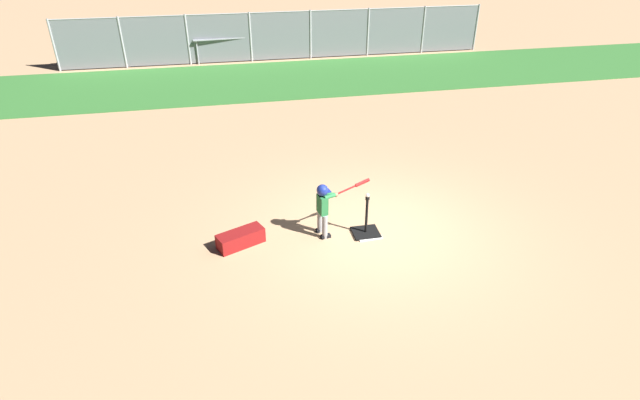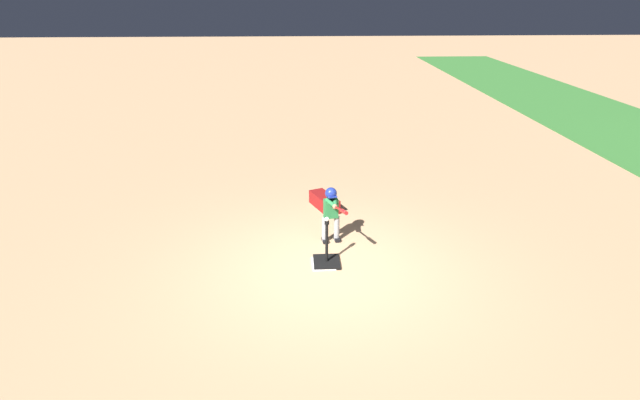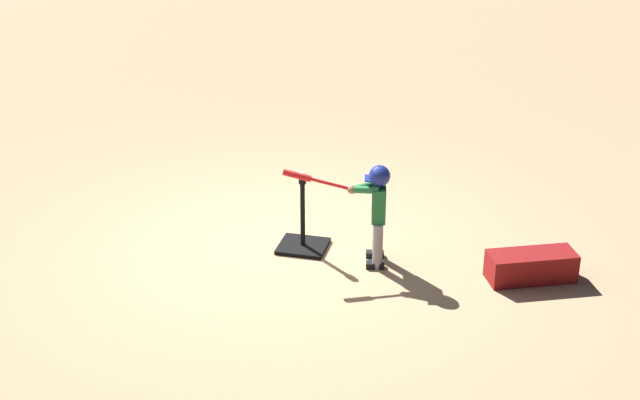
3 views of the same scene
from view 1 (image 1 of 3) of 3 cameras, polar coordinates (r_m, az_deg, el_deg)
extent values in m
plane|color=tan|center=(9.43, 6.67, -3.49)|extent=(90.00, 90.00, 0.00)
cube|color=#33702D|center=(18.69, -3.18, 13.71)|extent=(56.00, 4.89, 0.02)
cylinder|color=#9E9EA3|center=(21.80, -28.14, 15.30)|extent=(0.08, 0.08, 1.91)
cylinder|color=#9E9EA3|center=(21.28, -21.66, 16.37)|extent=(0.08, 0.08, 1.91)
cylinder|color=#9E9EA3|center=(21.02, -14.87, 17.28)|extent=(0.08, 0.08, 1.91)
cylinder|color=#9E9EA3|center=(21.05, -7.95, 17.95)|extent=(0.08, 0.08, 1.91)
cylinder|color=#9E9EA3|center=(21.36, -1.10, 18.38)|extent=(0.08, 0.08, 1.91)
cylinder|color=#9E9EA3|center=(21.93, 5.50, 18.56)|extent=(0.08, 0.08, 1.91)
cylinder|color=#9E9EA3|center=(22.75, 11.70, 18.51)|extent=(0.08, 0.08, 1.91)
cylinder|color=#9E9EA3|center=(23.79, 17.41, 18.30)|extent=(0.08, 0.08, 1.91)
cube|color=slate|center=(21.17, -4.50, 18.20)|extent=(17.03, 0.02, 1.83)
cylinder|color=#9E9EA3|center=(21.01, -4.61, 20.64)|extent=(17.03, 0.04, 0.04)
cube|color=white|center=(9.31, 5.47, -3.84)|extent=(0.46, 0.46, 0.02)
cube|color=black|center=(9.32, 5.24, -3.71)|extent=(0.49, 0.44, 0.04)
cylinder|color=black|center=(9.13, 5.34, -1.81)|extent=(0.05, 0.05, 0.69)
cylinder|color=black|center=(8.94, 5.45, 0.20)|extent=(0.08, 0.08, 0.05)
cylinder|color=gray|center=(9.22, -0.01, -2.40)|extent=(0.12, 0.12, 0.47)
cube|color=black|center=(9.33, 0.10, -3.45)|extent=(0.19, 0.12, 0.06)
cylinder|color=gray|center=(9.04, 0.55, -3.10)|extent=(0.12, 0.12, 0.47)
cube|color=black|center=(9.16, 0.66, -4.16)|extent=(0.19, 0.12, 0.06)
cube|color=#236B38|center=(8.91, 0.27, -0.51)|extent=(0.18, 0.27, 0.35)
sphere|color=#936B4C|center=(8.78, 0.28, 1.06)|extent=(0.18, 0.18, 0.18)
sphere|color=navy|center=(8.77, 0.28, 1.12)|extent=(0.21, 0.21, 0.21)
cube|color=navy|center=(8.82, 0.80, 1.08)|extent=(0.14, 0.17, 0.01)
cylinder|color=#236B38|center=(8.91, 0.95, 0.66)|extent=(0.29, 0.10, 0.10)
cylinder|color=#236B38|center=(8.85, 1.16, 0.43)|extent=(0.28, 0.20, 0.10)
sphere|color=#936B4C|center=(8.94, 1.82, 0.62)|extent=(0.09, 0.09, 0.09)
cylinder|color=red|center=(9.02, 3.69, 1.46)|extent=(0.65, 0.16, 0.20)
cylinder|color=red|center=(9.08, 4.87, 1.99)|extent=(0.29, 0.12, 0.13)
cylinder|color=black|center=(8.93, 1.71, 0.57)|extent=(0.04, 0.05, 0.05)
sphere|color=white|center=(8.91, 5.47, 0.54)|extent=(0.07, 0.07, 0.07)
cube|color=#93969E|center=(23.37, -23.07, 15.45)|extent=(2.85, 0.33, 0.04)
cube|color=#93969E|center=(23.66, -22.83, 15.03)|extent=(2.85, 0.39, 0.04)
cube|color=#93969E|center=(22.71, -23.52, 15.74)|extent=(2.85, 0.33, 0.04)
cube|color=#93969E|center=(23.00, -23.27, 15.31)|extent=(2.85, 0.39, 0.04)
cube|color=#93969E|center=(22.05, -23.99, 16.06)|extent=(2.85, 0.33, 0.04)
cube|color=#93969E|center=(22.34, -23.73, 15.61)|extent=(2.85, 0.39, 0.04)
cylinder|color=#93969E|center=(23.39, -19.68, 15.73)|extent=(0.06, 0.06, 0.30)
cylinder|color=#93969E|center=(21.86, -20.35, 15.51)|extent=(0.06, 0.06, 0.87)
cylinder|color=#93969E|center=(22.56, -20.14, 16.34)|extent=(0.11, 1.54, 0.61)
cylinder|color=#93969E|center=(23.96, -26.01, 14.81)|extent=(0.06, 0.06, 0.30)
cylinder|color=#93969E|center=(22.47, -27.08, 14.51)|extent=(0.06, 0.06, 0.87)
cylinder|color=#93969E|center=(23.16, -26.69, 15.36)|extent=(0.11, 1.54, 0.61)
cube|color=#93969E|center=(22.47, -10.66, 16.80)|extent=(2.81, 0.46, 0.04)
cube|color=#93969E|center=(22.78, -10.68, 16.27)|extent=(2.82, 0.52, 0.04)
cube|color=#93969E|center=(21.76, -10.50, 17.25)|extent=(2.81, 0.46, 0.04)
cube|color=#93969E|center=(22.08, -10.53, 16.69)|extent=(2.82, 0.52, 0.04)
cube|color=#93969E|center=(21.06, -10.34, 17.72)|extent=(2.81, 0.46, 0.04)
cube|color=#93969E|center=(21.37, -10.37, 17.14)|extent=(2.82, 0.52, 0.04)
cylinder|color=#93969E|center=(22.92, -7.38, 16.92)|extent=(0.06, 0.06, 0.33)
cylinder|color=#93969E|center=(21.34, -6.65, 16.88)|extent=(0.06, 0.06, 0.95)
cylinder|color=#93969E|center=(22.06, -7.08, 17.72)|extent=(0.18, 1.59, 0.67)
cylinder|color=#93969E|center=(22.66, -14.06, 16.17)|extent=(0.06, 0.06, 0.33)
cylinder|color=#93969E|center=(21.05, -13.84, 16.08)|extent=(0.06, 0.06, 0.95)
cylinder|color=#93969E|center=(21.79, -14.06, 16.94)|extent=(0.18, 1.59, 0.67)
cube|color=#93969E|center=(24.53, 10.81, 17.86)|extent=(3.16, 0.63, 0.04)
cube|color=#93969E|center=(24.80, 10.45, 17.36)|extent=(3.17, 0.69, 0.04)
cube|color=#93969E|center=(23.93, 11.64, 18.27)|extent=(3.16, 0.63, 0.04)
cube|color=#93969E|center=(24.20, 11.27, 17.75)|extent=(3.17, 0.69, 0.04)
cube|color=#93969E|center=(23.34, 12.52, 18.70)|extent=(3.16, 0.63, 0.04)
cube|color=#93969E|center=(23.60, 12.12, 18.17)|extent=(3.17, 0.69, 0.04)
cylinder|color=#93969E|center=(25.50, 13.49, 17.68)|extent=(0.06, 0.06, 0.34)
cylinder|color=#93969E|center=(24.20, 15.50, 17.59)|extent=(0.06, 0.06, 0.97)
cylinder|color=#93969E|center=(24.78, 14.57, 18.38)|extent=(0.25, 1.53, 0.68)
cylinder|color=#93969E|center=(24.11, 7.30, 17.56)|extent=(0.06, 0.06, 0.34)
cylinder|color=#93969E|center=(22.72, 9.08, 17.52)|extent=(0.06, 0.06, 0.97)
cylinder|color=#93969E|center=(23.35, 8.22, 18.33)|extent=(0.25, 1.53, 0.68)
cube|color=maroon|center=(9.02, -9.05, -4.36)|extent=(0.90, 0.63, 0.28)
camera|label=2|loc=(11.96, 45.04, 17.29)|focal=28.00mm
camera|label=3|loc=(15.31, -11.93, 25.83)|focal=50.00mm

